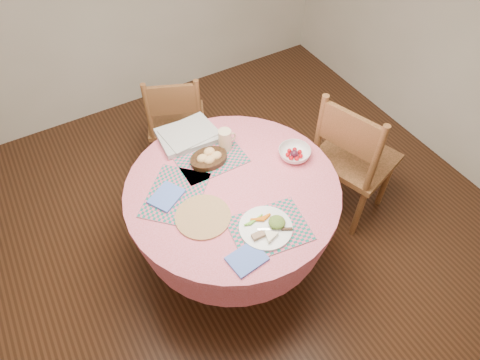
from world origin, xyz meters
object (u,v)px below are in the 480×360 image
object	(u,v)px
dining_table	(233,208)
fruit_bowl	(294,153)
latte_mug	(225,139)
chair_back	(176,120)
dinner_plate	(267,227)
wicker_trivet	(203,217)
bread_bowl	(209,158)
chair_right	(352,158)

from	to	relation	value
dining_table	fruit_bowl	size ratio (longest dim) A/B	5.47
latte_mug	fruit_bowl	bearing A→B (deg)	-40.39
dining_table	chair_back	size ratio (longest dim) A/B	1.35
dinner_plate	latte_mug	distance (m)	0.65
wicker_trivet	fruit_bowl	bearing A→B (deg)	10.56
dinner_plate	latte_mug	xyz separation A→B (m)	(0.10, 0.64, 0.05)
chair_back	bread_bowl	size ratio (longest dim) A/B	3.99
chair_right	wicker_trivet	distance (m)	1.16
dinner_plate	chair_right	bearing A→B (deg)	19.42
dining_table	chair_back	bearing A→B (deg)	86.03
bread_bowl	chair_back	bearing A→B (deg)	83.00
bread_bowl	fruit_bowl	world-z (taller)	bread_bowl
wicker_trivet	latte_mug	world-z (taller)	latte_mug
chair_back	latte_mug	distance (m)	0.78
latte_mug	wicker_trivet	bearing A→B (deg)	-131.95
wicker_trivet	fruit_bowl	xyz separation A→B (m)	(0.68, 0.13, 0.02)
wicker_trivet	bread_bowl	distance (m)	0.41
dining_table	chair_right	world-z (taller)	chair_right
chair_right	dinner_plate	size ratio (longest dim) A/B	3.74
chair_right	dining_table	bearing A→B (deg)	69.61
dinner_plate	bread_bowl	size ratio (longest dim) A/B	1.22
dinner_plate	fruit_bowl	size ratio (longest dim) A/B	1.24
chair_right	dinner_plate	distance (m)	0.97
dinner_plate	latte_mug	size ratio (longest dim) A/B	2.06
chair_right	bread_bowl	bearing A→B (deg)	55.11
dinner_plate	chair_back	bearing A→B (deg)	87.63
wicker_trivet	chair_back	bearing A→B (deg)	74.16
dining_table	latte_mug	distance (m)	0.41
fruit_bowl	wicker_trivet	bearing A→B (deg)	-169.44
dining_table	wicker_trivet	xyz separation A→B (m)	(-0.24, -0.11, 0.20)
chair_right	latte_mug	size ratio (longest dim) A/B	7.69
wicker_trivet	latte_mug	bearing A→B (deg)	48.05
dining_table	dinner_plate	xyz separation A→B (m)	(0.01, -0.35, 0.22)
chair_right	fruit_bowl	world-z (taller)	chair_right
latte_mug	fruit_bowl	distance (m)	0.42
fruit_bowl	dinner_plate	bearing A→B (deg)	-139.35
chair_right	dinner_plate	xyz separation A→B (m)	(-0.89, -0.31, 0.22)
dining_table	chair_back	xyz separation A→B (m)	(0.07, 0.99, -0.08)
dinner_plate	bread_bowl	xyz separation A→B (m)	(-0.04, 0.59, 0.01)
dining_table	fruit_bowl	distance (m)	0.49
bread_bowl	fruit_bowl	xyz separation A→B (m)	(0.46, -0.22, -0.00)
chair_back	fruit_bowl	xyz separation A→B (m)	(0.37, -0.97, 0.30)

